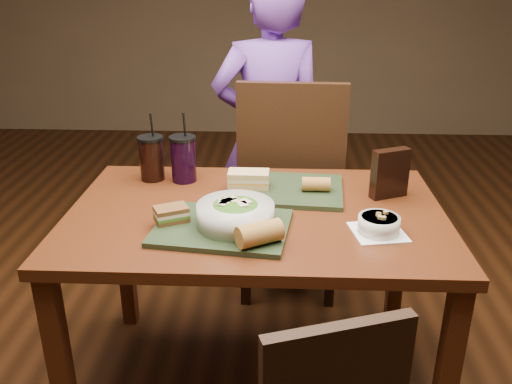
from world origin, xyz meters
TOP-DOWN VIEW (x-y plane):
  - ground at (0.00, 0.00)m, footprint 6.00×6.00m
  - dining_table at (0.00, 0.00)m, footprint 1.30×0.85m
  - chair_far at (0.13, 0.65)m, footprint 0.49×0.50m
  - diner at (0.03, 0.88)m, footprint 0.61×0.46m
  - tray_near at (-0.10, -0.16)m, footprint 0.46×0.37m
  - tray_far at (0.10, 0.17)m, footprint 0.44×0.35m
  - salad_bowl at (-0.06, -0.15)m, footprint 0.25×0.25m
  - soup_bowl at (0.40, -0.15)m, footprint 0.19×0.19m
  - sandwich_near at (-0.27, -0.13)m, footprint 0.13×0.11m
  - sandwich_far at (-0.04, 0.18)m, footprint 0.15×0.08m
  - baguette_near at (0.02, -0.27)m, footprint 0.15×0.13m
  - baguette_far at (0.21, 0.15)m, footprint 0.10×0.05m
  - cup_cola at (-0.42, 0.28)m, footprint 0.10×0.10m
  - cup_berry at (-0.29, 0.27)m, footprint 0.10×0.10m
  - chip_bag at (0.48, 0.15)m, footprint 0.14×0.10m

SIDE VIEW (x-z plane):
  - ground at x=0.00m, z-range 0.00..0.00m
  - chair_far at x=0.13m, z-range 0.06..1.15m
  - dining_table at x=0.00m, z-range 0.28..1.03m
  - tray_near at x=-0.10m, z-range 0.75..0.77m
  - tray_far at x=0.10m, z-range 0.75..0.77m
  - diner at x=0.03m, z-range 0.00..1.53m
  - soup_bowl at x=0.40m, z-range 0.75..0.81m
  - sandwich_near at x=-0.27m, z-range 0.77..0.82m
  - baguette_far at x=0.21m, z-range 0.77..0.82m
  - sandwich_far at x=-0.04m, z-range 0.77..0.83m
  - baguette_near at x=0.02m, z-range 0.77..0.84m
  - salad_bowl at x=-0.06m, z-range 0.77..0.85m
  - cup_cola at x=-0.42m, z-range 0.70..0.97m
  - chip_bag at x=0.48m, z-range 0.75..0.93m
  - cup_berry at x=-0.29m, z-range 0.70..0.98m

